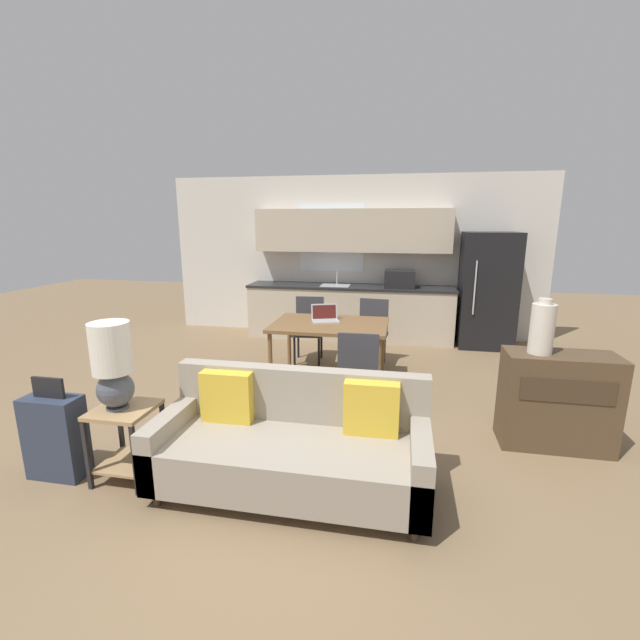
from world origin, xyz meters
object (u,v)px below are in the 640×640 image
object	(u,v)px
side_table	(126,431)
couch	(293,445)
vase	(542,328)
table_lamp	(113,364)
dining_table	(330,329)
credenza	(557,400)
dining_chair_far_left	(309,326)
dining_chair_near_right	(359,370)
laptop	(325,317)
suitcase	(56,436)
refrigerator	(487,290)
dining_chair_far_right	(372,329)

from	to	relation	value
side_table	couch	bearing A→B (deg)	5.96
vase	table_lamp	bearing A→B (deg)	-160.23
couch	vase	world-z (taller)	vase
dining_table	couch	distance (m)	2.16
table_lamp	credenza	size ratio (longest dim) A/B	0.73
side_table	credenza	xyz separation A→B (m)	(3.40, 1.16, 0.04)
dining_table	side_table	size ratio (longest dim) A/B	2.35
dining_chair_far_left	dining_chair_near_right	bearing A→B (deg)	-66.82
laptop	dining_chair_near_right	bearing A→B (deg)	-79.59
couch	dining_chair_near_right	distance (m)	1.35
dining_table	credenza	size ratio (longest dim) A/B	1.49
side_table	vase	bearing A→B (deg)	19.75
couch	suitcase	distance (m)	1.85
refrigerator	laptop	world-z (taller)	refrigerator
credenza	suitcase	xyz separation A→B (m)	(-3.96, -1.25, -0.09)
vase	dining_chair_near_right	bearing A→B (deg)	170.15
dining_chair_far_right	laptop	xyz separation A→B (m)	(-0.53, -0.72, 0.31)
credenza	suitcase	world-z (taller)	credenza
side_table	dining_chair_far_right	distance (m)	3.50
dining_chair_far_left	dining_chair_far_right	size ratio (longest dim) A/B	1.00
side_table	suitcase	size ratio (longest dim) A/B	0.71
couch	dining_chair_far_left	size ratio (longest dim) A/B	2.18
refrigerator	credenza	world-z (taller)	refrigerator
refrigerator	vase	size ratio (longest dim) A/B	3.76
dining_table	suitcase	world-z (taller)	suitcase
vase	dining_table	bearing A→B (deg)	151.27
refrigerator	suitcase	bearing A→B (deg)	-131.39
dining_table	table_lamp	distance (m)	2.60
refrigerator	dining_table	world-z (taller)	refrigerator
credenza	suitcase	bearing A→B (deg)	-162.54
refrigerator	dining_chair_far_left	size ratio (longest dim) A/B	1.98
couch	dining_chair_near_right	size ratio (longest dim) A/B	2.18
dining_table	table_lamp	xyz separation A→B (m)	(-1.23, -2.27, 0.24)
refrigerator	dining_chair_far_right	bearing A→B (deg)	-143.75
refrigerator	side_table	bearing A→B (deg)	-127.63
refrigerator	dining_chair_far_right	distance (m)	2.14
dining_table	credenza	xyz separation A→B (m)	(2.21, -1.10, -0.27)
credenza	dining_chair_far_left	bearing A→B (deg)	143.93
suitcase	credenza	bearing A→B (deg)	17.46
table_lamp	refrigerator	bearing A→B (deg)	52.16
credenza	dining_chair_far_right	distance (m)	2.61
dining_table	table_lamp	world-z (taller)	table_lamp
dining_chair_far_right	side_table	bearing A→B (deg)	-110.94
couch	dining_chair_far_right	distance (m)	2.98
side_table	suitcase	world-z (taller)	suitcase
dining_table	vase	distance (m)	2.33
couch	side_table	bearing A→B (deg)	-174.04
laptop	suitcase	distance (m)	3.01
refrigerator	dining_table	bearing A→B (deg)	-135.93
table_lamp	suitcase	world-z (taller)	table_lamp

